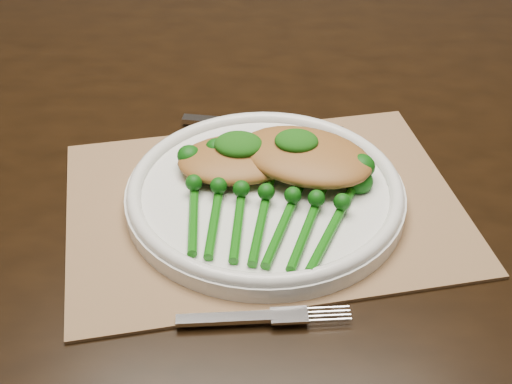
# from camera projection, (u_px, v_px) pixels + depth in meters

# --- Properties ---
(dining_table) EXTENTS (1.67, 1.03, 0.75)m
(dining_table) POSITION_uv_depth(u_px,v_px,m) (233.00, 318.00, 1.12)
(dining_table) COLOR black
(dining_table) RESTS_ON ground
(placemat) EXTENTS (0.48, 0.41, 0.00)m
(placemat) POSITION_uv_depth(u_px,v_px,m) (264.00, 205.00, 0.74)
(placemat) COLOR #906C49
(placemat) RESTS_ON dining_table
(dinner_plate) EXTENTS (0.29, 0.29, 0.03)m
(dinner_plate) POSITION_uv_depth(u_px,v_px,m) (265.00, 192.00, 0.74)
(dinner_plate) COLOR white
(dinner_plate) RESTS_ON placemat
(knife) EXTENTS (0.19, 0.02, 0.01)m
(knife) POSITION_uv_depth(u_px,v_px,m) (246.00, 124.00, 0.86)
(knife) COLOR silver
(knife) RESTS_ON placemat
(fork) EXTENTS (0.15, 0.04, 0.00)m
(fork) POSITION_uv_depth(u_px,v_px,m) (275.00, 316.00, 0.62)
(fork) COLOR silver
(fork) RESTS_ON placemat
(chicken_fillet_left) EXTENTS (0.15, 0.12, 0.03)m
(chicken_fillet_left) POSITION_uv_depth(u_px,v_px,m) (238.00, 159.00, 0.75)
(chicken_fillet_left) COLOR #A2682F
(chicken_fillet_left) RESTS_ON dinner_plate
(chicken_fillet_right) EXTENTS (0.17, 0.14, 0.03)m
(chicken_fillet_right) POSITION_uv_depth(u_px,v_px,m) (306.00, 156.00, 0.75)
(chicken_fillet_right) COLOR #A2682F
(chicken_fillet_right) RESTS_ON dinner_plate
(pesto_dollop_left) EXTENTS (0.05, 0.04, 0.02)m
(pesto_dollop_left) POSITION_uv_depth(u_px,v_px,m) (239.00, 144.00, 0.75)
(pesto_dollop_left) COLOR #0C3F09
(pesto_dollop_left) RESTS_ON chicken_fillet_left
(pesto_dollop_right) EXTENTS (0.05, 0.04, 0.02)m
(pesto_dollop_right) POSITION_uv_depth(u_px,v_px,m) (296.00, 141.00, 0.74)
(pesto_dollop_right) COLOR #0C3F09
(pesto_dollop_right) RESTS_ON chicken_fillet_right
(broccolini_bundle) EXTENTS (0.18, 0.20, 0.04)m
(broccolini_bundle) POSITION_uv_depth(u_px,v_px,m) (263.00, 213.00, 0.70)
(broccolini_bundle) COLOR #105B0C
(broccolini_bundle) RESTS_ON dinner_plate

